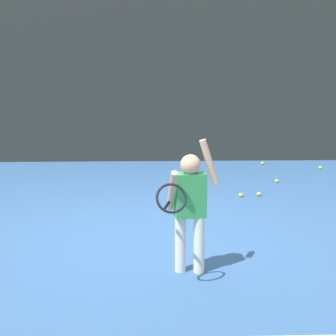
{
  "coord_description": "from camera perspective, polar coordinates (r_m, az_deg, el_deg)",
  "views": [
    {
      "loc": [
        -0.0,
        -5.8,
        2.0
      ],
      "look_at": [
        0.19,
        0.07,
        0.85
      ],
      "focal_mm": 53.16,
      "sensor_mm": 36.0,
      "label": 1
    }
  ],
  "objects": [
    {
      "name": "tennis_player",
      "position": [
        4.9,
        2.53,
        -4.0
      ],
      "size": [
        0.65,
        0.65,
        1.35
      ],
      "rotation": [
        0.0,
        0.0,
        0.16
      ],
      "color": "silver",
      "rests_on": "ground"
    },
    {
      "name": "fence_post_3",
      "position": [
        11.44,
        12.09,
        11.19
      ],
      "size": [
        0.09,
        0.09,
        4.14
      ],
      "primitive_type": "cylinder",
      "color": "slate",
      "rests_on": "ground"
    },
    {
      "name": "ground_plane",
      "position": [
        6.13,
        -1.74,
        -7.95
      ],
      "size": [
        20.0,
        20.0,
        0.0
      ],
      "primitive_type": "plane",
      "color": "#335B93"
    },
    {
      "name": "fence_post_2",
      "position": [
        11.11,
        -1.88,
        11.44
      ],
      "size": [
        0.09,
        0.09,
        4.14
      ],
      "primitive_type": "cylinder",
      "color": "slate",
      "rests_on": "ground"
    },
    {
      "name": "tennis_ball_5",
      "position": [
        8.1,
        8.39,
        -3.08
      ],
      "size": [
        0.07,
        0.07,
        0.07
      ],
      "primitive_type": "sphere",
      "color": "#CCE033",
      "rests_on": "ground"
    },
    {
      "name": "tennis_ball_2",
      "position": [
        10.95,
        10.8,
        0.55
      ],
      "size": [
        0.07,
        0.07,
        0.07
      ],
      "primitive_type": "sphere",
      "color": "#CCE033",
      "rests_on": "ground"
    },
    {
      "name": "back_fence_windscreen",
      "position": [
        11.05,
        -1.88,
        11.05
      ],
      "size": [
        11.13,
        0.08,
        3.99
      ],
      "primitive_type": "cube",
      "color": "#282D2B",
      "rests_on": "ground"
    },
    {
      "name": "fence_post_1",
      "position": [
        11.44,
        -15.84,
        11.02
      ],
      "size": [
        0.09,
        0.09,
        4.14
      ],
      "primitive_type": "cylinder",
      "color": "slate",
      "rests_on": "ground"
    },
    {
      "name": "tennis_ball_4",
      "position": [
        9.24,
        12.37,
        -1.46
      ],
      "size": [
        0.07,
        0.07,
        0.07
      ],
      "primitive_type": "sphere",
      "color": "#CCE033",
      "rests_on": "ground"
    },
    {
      "name": "tennis_ball_3",
      "position": [
        8.22,
        10.41,
        -2.94
      ],
      "size": [
        0.07,
        0.07,
        0.07
      ],
      "primitive_type": "sphere",
      "color": "#CCE033",
      "rests_on": "ground"
    },
    {
      "name": "tennis_ball_0",
      "position": [
        10.73,
        17.08,
        0.04
      ],
      "size": [
        0.07,
        0.07,
        0.07
      ],
      "primitive_type": "sphere",
      "color": "#CCE033",
      "rests_on": "ground"
    }
  ]
}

